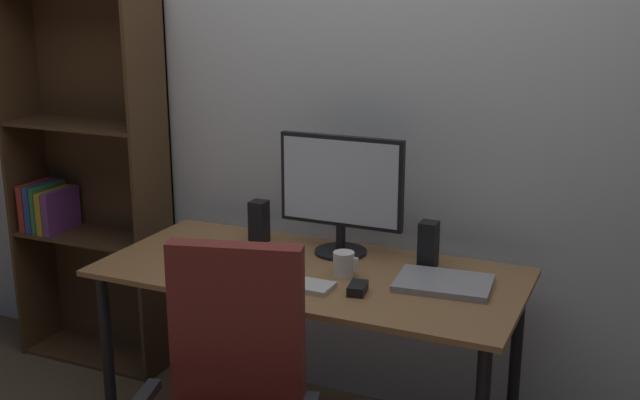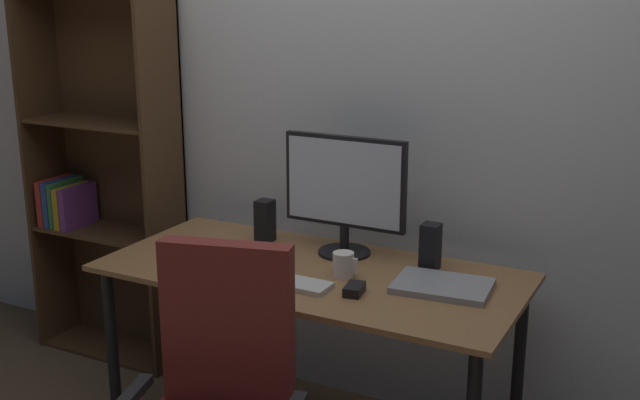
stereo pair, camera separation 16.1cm
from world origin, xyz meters
The scene contains 11 objects.
back_wall centered at (0.00, 0.52, 1.30)m, with size 6.40×0.10×2.60m, color silver.
desk centered at (0.00, 0.00, 0.65)m, with size 1.52×0.70×0.74m.
monitor centered at (0.03, 0.21, 1.00)m, with size 0.49×0.20×0.46m.
keyboard centered at (0.01, -0.17, 0.75)m, with size 0.29×0.11×0.02m, color silver.
mouse centered at (0.24, -0.14, 0.76)m, with size 0.06×0.10×0.03m, color black.
coffee_mug centered at (0.14, -0.01, 0.78)m, with size 0.09×0.07×0.09m.
laptop centered at (0.48, 0.04, 0.75)m, with size 0.32×0.23×0.02m, color #99999E.
speaker_left centered at (-0.32, 0.20, 0.82)m, with size 0.06×0.07×0.17m, color black.
speaker_right centered at (0.38, 0.20, 0.82)m, with size 0.06×0.07×0.17m, color black.
paper_sheet centered at (-0.20, -0.19, 0.74)m, with size 0.21×0.30×0.00m, color white.
bookshelf centered at (-1.29, 0.35, 0.85)m, with size 0.74×0.28×1.74m.
Camera 1 is at (1.10, -2.39, 1.72)m, focal length 43.64 mm.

